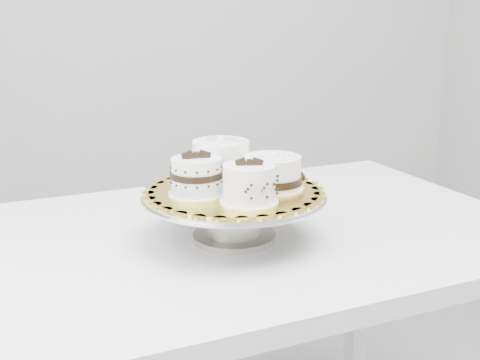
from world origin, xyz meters
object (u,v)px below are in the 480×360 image
object	(u,v)px
cake_board	(234,191)
cake_swirl	(249,185)
cake_dots	(221,161)
cake_ribbon	(273,173)
cake_banded	(196,177)
table	(250,266)
cake_stand	(234,207)

from	to	relation	value
cake_board	cake_swirl	size ratio (longest dim) A/B	2.89
cake_swirl	cake_dots	distance (m)	0.15
cake_ribbon	cake_banded	bearing A→B (deg)	176.87
table	cake_swirl	world-z (taller)	cake_swirl
cake_board	cake_stand	bearing A→B (deg)	0.00
table	cake_board	size ratio (longest dim) A/B	3.76
cake_banded	cake_dots	bearing A→B (deg)	48.99
cake_swirl	cake_banded	world-z (taller)	cake_banded
cake_board	cake_dots	xyz separation A→B (m)	(-0.01, 0.07, 0.04)
cake_banded	cake_swirl	bearing A→B (deg)	-43.06
cake_stand	cake_swirl	distance (m)	0.10
cake_stand	cake_board	xyz separation A→B (m)	(0.00, 0.00, 0.03)
table	cake_dots	xyz separation A→B (m)	(-0.06, 0.01, 0.23)
cake_swirl	cake_dots	bearing A→B (deg)	106.64
cake_banded	table	bearing A→B (deg)	27.10
cake_dots	cake_stand	bearing A→B (deg)	-79.84
cake_banded	cake_dots	world-z (taller)	same
table	cake_dots	bearing A→B (deg)	160.50
table	cake_banded	distance (m)	0.26
cake_swirl	cake_banded	xyz separation A→B (m)	(-0.08, 0.08, -0.00)
cake_swirl	cake_banded	distance (m)	0.11
table	cake_stand	world-z (taller)	cake_stand
cake_stand	cake_swirl	world-z (taller)	cake_swirl
cake_swirl	cake_dots	size ratio (longest dim) A/B	0.83
table	cake_swirl	distance (m)	0.26
table	cake_board	world-z (taller)	cake_board
cake_board	cake_dots	world-z (taller)	cake_dots
cake_ribbon	cake_dots	bearing A→B (deg)	135.93
cake_stand	cake_board	size ratio (longest dim) A/B	1.09
cake_board	table	bearing A→B (deg)	46.27
cake_board	cake_ribbon	bearing A→B (deg)	-6.75
cake_dots	cake_ribbon	size ratio (longest dim) A/B	1.06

